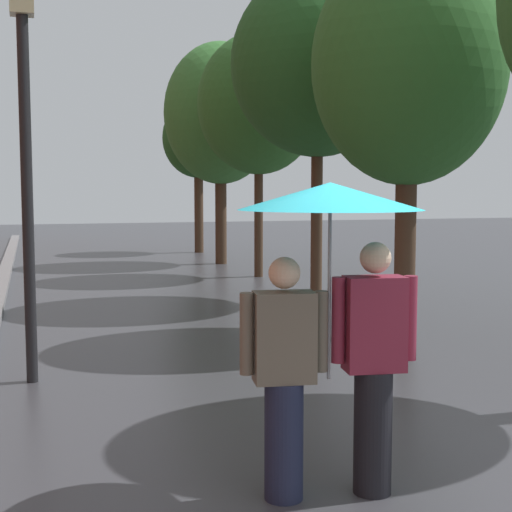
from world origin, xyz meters
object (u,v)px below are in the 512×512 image
object	(u,v)px
street_tree_5	(198,139)
street_tree_4	(220,114)
street_tree_2	(318,65)
street_tree_1	(409,66)
couple_under_umbrella	(330,282)
street_tree_3	(259,104)
street_lamp_post	(26,153)

from	to	relation	value
street_tree_5	street_tree_4	bearing A→B (deg)	-93.28
street_tree_4	street_tree_2	bearing A→B (deg)	-90.12
street_tree_1	street_tree_2	distance (m)	3.30
street_tree_5	couple_under_umbrella	size ratio (longest dim) A/B	2.35
street_tree_3	street_tree_2	bearing A→B (deg)	-91.77
street_tree_3	street_tree_5	size ratio (longest dim) A/B	1.14
street_tree_5	street_tree_2	bearing A→B (deg)	-91.20
street_tree_4	street_lamp_post	distance (m)	12.51
street_tree_4	street_tree_5	bearing A→B (deg)	86.72
street_tree_5	street_tree_3	bearing A→B (deg)	-90.88
street_tree_1	street_tree_4	size ratio (longest dim) A/B	0.90
street_tree_2	street_tree_4	xyz separation A→B (m)	(0.01, 7.03, -0.20)
street_tree_3	street_tree_4	world-z (taller)	street_tree_4
street_tree_1	street_tree_5	bearing A→B (deg)	89.17
street_tree_2	street_tree_5	xyz separation A→B (m)	(0.22, 10.71, -0.63)
street_tree_1	street_tree_3	world-z (taller)	street_tree_3
street_lamp_post	couple_under_umbrella	bearing A→B (deg)	-62.17
street_tree_3	street_tree_5	world-z (taller)	street_tree_3
street_tree_1	street_tree_4	world-z (taller)	street_tree_4
street_tree_1	couple_under_umbrella	xyz separation A→B (m)	(-3.12, -4.67, -2.29)
couple_under_umbrella	street_tree_1	bearing A→B (deg)	56.26
street_tree_2	street_lamp_post	distance (m)	6.85
street_tree_5	street_tree_1	bearing A→B (deg)	-90.83
street_tree_2	street_tree_3	size ratio (longest dim) A/B	1.05
street_tree_1	street_tree_5	xyz separation A→B (m)	(0.20, 13.96, -0.11)
street_tree_5	couple_under_umbrella	distance (m)	19.05
street_tree_3	street_tree_4	size ratio (longest dim) A/B	0.94
street_tree_2	street_lamp_post	size ratio (longest dim) A/B	1.43
street_tree_2	couple_under_umbrella	distance (m)	8.96
street_tree_4	street_tree_5	distance (m)	3.71
street_tree_1	street_tree_3	size ratio (longest dim) A/B	0.96
street_tree_2	street_tree_5	bearing A→B (deg)	88.80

